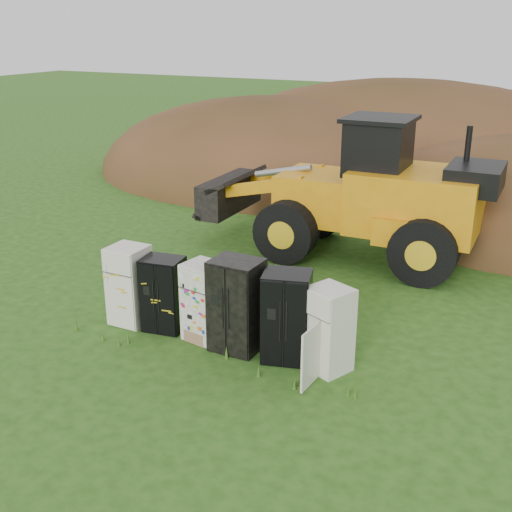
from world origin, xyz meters
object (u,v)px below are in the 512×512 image
(fridge_black_side, at_px, (164,294))
(fridge_dark_mid, at_px, (237,305))
(wheel_loader, at_px, (341,186))
(fridge_open_door, at_px, (329,329))
(fridge_black_right, at_px, (286,317))
(fridge_leftmost, at_px, (130,285))
(fridge_sticker, at_px, (204,302))

(fridge_black_side, relative_size, fridge_dark_mid, 0.85)
(wheel_loader, bearing_deg, fridge_open_door, -73.08)
(fridge_black_right, height_order, fridge_open_door, fridge_black_right)
(fridge_dark_mid, bearing_deg, fridge_black_side, 178.88)
(fridge_black_side, distance_m, fridge_open_door, 3.82)
(wheel_loader, bearing_deg, fridge_leftmost, -113.10)
(fridge_black_side, xyz_separation_m, wheel_loader, (1.73, 6.37, 1.18))
(fridge_black_right, xyz_separation_m, wheel_loader, (-1.19, 6.39, 1.08))
(fridge_black_right, bearing_deg, fridge_open_door, -16.49)
(fridge_leftmost, xyz_separation_m, wheel_loader, (2.59, 6.42, 1.11))
(fridge_black_side, relative_size, fridge_black_right, 0.89)
(fridge_black_right, bearing_deg, fridge_sticker, 163.88)
(fridge_open_door, bearing_deg, wheel_loader, 132.02)
(fridge_dark_mid, distance_m, wheel_loader, 6.53)
(fridge_dark_mid, relative_size, fridge_black_right, 1.05)
(wheel_loader, bearing_deg, fridge_dark_mid, -90.11)
(fridge_black_side, bearing_deg, fridge_leftmost, 175.38)
(fridge_leftmost, height_order, fridge_black_right, fridge_black_right)
(fridge_black_side, height_order, fridge_dark_mid, fridge_dark_mid)
(fridge_leftmost, xyz_separation_m, fridge_sticker, (1.89, 0.05, -0.04))
(fridge_leftmost, bearing_deg, fridge_open_door, 0.25)
(fridge_dark_mid, bearing_deg, fridge_leftmost, -179.11)
(fridge_leftmost, bearing_deg, wheel_loader, 68.10)
(fridge_leftmost, relative_size, wheel_loader, 0.22)
(fridge_black_side, height_order, fridge_sticker, fridge_sticker)
(fridge_leftmost, xyz_separation_m, fridge_open_door, (4.68, 0.01, -0.05))
(fridge_dark_mid, distance_m, fridge_black_right, 1.08)
(fridge_black_side, relative_size, wheel_loader, 0.20)
(fridge_leftmost, xyz_separation_m, fridge_dark_mid, (2.70, -0.03, 0.08))
(fridge_dark_mid, height_order, fridge_open_door, fridge_dark_mid)
(fridge_black_right, bearing_deg, fridge_dark_mid, 167.69)
(fridge_sticker, xyz_separation_m, wheel_loader, (0.70, 6.37, 1.15))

